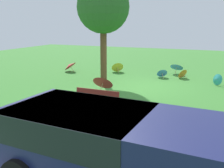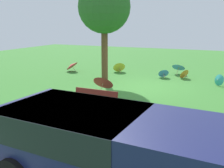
% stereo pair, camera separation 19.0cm
% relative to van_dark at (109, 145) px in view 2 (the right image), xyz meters
% --- Properties ---
extents(ground, '(40.00, 40.00, 0.00)m').
position_rel_van_dark_xyz_m(ground, '(1.84, -8.12, -0.91)').
color(ground, '#387A2D').
extents(van_dark, '(4.69, 2.32, 1.53)m').
position_rel_van_dark_xyz_m(van_dark, '(0.00, 0.00, 0.00)').
color(van_dark, '#191E4C').
rests_on(van_dark, ground).
extents(park_bench, '(1.61, 0.50, 0.90)m').
position_rel_van_dark_xyz_m(park_bench, '(2.13, -3.70, -0.45)').
color(park_bench, maroon).
rests_on(park_bench, ground).
extents(shade_tree, '(2.69, 2.69, 5.23)m').
position_rel_van_dark_xyz_m(shade_tree, '(4.16, -8.47, 2.93)').
color(shade_tree, brown).
rests_on(shade_tree, ground).
extents(parasol_red_1, '(0.83, 0.90, 0.72)m').
position_rel_van_dark_xyz_m(parasol_red_1, '(7.42, -10.26, -0.51)').
color(parasol_red_1, tan).
rests_on(parasol_red_1, ground).
extents(parasol_orange_0, '(0.89, 0.88, 0.67)m').
position_rel_van_dark_xyz_m(parasol_orange_0, '(0.13, -2.98, -0.48)').
color(parasol_orange_0, tan).
rests_on(parasol_orange_0, ground).
extents(parasol_red_2, '(0.95, 0.92, 0.92)m').
position_rel_van_dark_xyz_m(parasol_red_2, '(3.19, -6.37, -0.39)').
color(parasol_red_2, tan).
rests_on(parasol_red_2, ground).
extents(parasol_orange_1, '(0.66, 0.71, 0.57)m').
position_rel_van_dark_xyz_m(parasol_orange_1, '(0.37, -10.98, -0.63)').
color(parasol_orange_1, tan).
rests_on(parasol_orange_1, ground).
extents(parasol_teal_1, '(0.66, 0.68, 0.62)m').
position_rel_van_dark_xyz_m(parasol_teal_1, '(0.92, -3.90, -0.60)').
color(parasol_teal_1, tan).
rests_on(parasol_teal_1, ground).
extents(parasol_teal_4, '(0.59, 0.61, 0.59)m').
position_rel_van_dark_xyz_m(parasol_teal_4, '(-1.52, -9.91, -0.62)').
color(parasol_teal_4, tan).
rests_on(parasol_teal_4, ground).
extents(parasol_blue_0, '(0.87, 0.83, 0.79)m').
position_rel_van_dark_xyz_m(parasol_blue_0, '(0.86, -12.10, -0.41)').
color(parasol_blue_0, tan).
rests_on(parasol_blue_0, ground).
extents(parasol_blue_1, '(0.74, 0.67, 0.55)m').
position_rel_van_dark_xyz_m(parasol_blue_1, '(1.47, -10.72, -0.63)').
color(parasol_blue_1, tan).
rests_on(parasol_blue_1, ground).
extents(parasol_yellow_1, '(0.95, 0.90, 0.71)m').
position_rel_van_dark_xyz_m(parasol_yellow_1, '(4.51, -11.32, -0.56)').
color(parasol_yellow_1, tan).
rests_on(parasol_yellow_1, ground).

